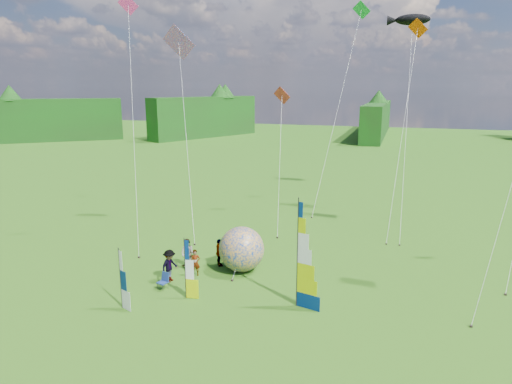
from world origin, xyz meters
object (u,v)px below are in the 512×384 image
(feather_banner_main, at_px, (297,255))
(spectator_d, at_px, (219,253))
(spectator_a, at_px, (195,263))
(camp_chair, at_px, (163,281))
(side_banner_far, at_px, (120,279))
(spectator_c, at_px, (170,266))
(bol_inflatable, at_px, (242,249))
(kite_whale, at_px, (408,110))
(spectator_b, at_px, (187,254))
(side_banner_left, at_px, (185,269))

(feather_banner_main, xyz_separation_m, spectator_d, (-5.73, 3.63, -1.85))
(spectator_a, height_order, camp_chair, spectator_a)
(side_banner_far, relative_size, spectator_c, 1.63)
(feather_banner_main, relative_size, bol_inflatable, 2.00)
(spectator_d, xyz_separation_m, kite_whale, (10.43, 13.25, 8.16))
(spectator_a, distance_m, camp_chair, 2.49)
(spectator_c, bearing_deg, spectator_b, 10.85)
(spectator_a, height_order, spectator_c, spectator_c)
(feather_banner_main, height_order, spectator_c, feather_banner_main)
(feather_banner_main, height_order, camp_chair, feather_banner_main)
(feather_banner_main, distance_m, bol_inflatable, 5.54)
(side_banner_left, bearing_deg, bol_inflatable, 64.52)
(side_banner_left, bearing_deg, camp_chair, 156.87)
(feather_banner_main, distance_m, spectator_a, 7.05)
(side_banner_left, distance_m, side_banner_far, 3.24)
(side_banner_left, distance_m, spectator_b, 4.19)
(side_banner_left, distance_m, spectator_c, 2.52)
(spectator_c, xyz_separation_m, spectator_d, (1.81, 2.97, -0.07))
(feather_banner_main, relative_size, side_banner_far, 1.78)
(feather_banner_main, relative_size, spectator_a, 3.46)
(feather_banner_main, bearing_deg, spectator_d, 162.34)
(camp_chair, bearing_deg, spectator_d, 83.73)
(bol_inflatable, distance_m, spectator_d, 1.65)
(bol_inflatable, height_order, kite_whale, kite_whale)
(spectator_b, distance_m, kite_whale, 20.32)
(kite_whale, bearing_deg, spectator_a, -108.03)
(spectator_b, height_order, spectator_d, spectator_b)
(side_banner_left, bearing_deg, feather_banner_main, 3.64)
(spectator_a, bearing_deg, bol_inflatable, 15.16)
(side_banner_left, relative_size, spectator_a, 2.04)
(feather_banner_main, height_order, side_banner_far, feather_banner_main)
(side_banner_left, xyz_separation_m, kite_whale, (10.43, 17.83, 7.43))
(side_banner_left, distance_m, camp_chair, 2.09)
(kite_whale, bearing_deg, camp_chair, -106.19)
(spectator_d, height_order, camp_chair, spectator_d)
(side_banner_far, distance_m, kite_whale, 24.85)
(feather_banner_main, bearing_deg, spectator_a, 178.69)
(spectator_b, xyz_separation_m, camp_chair, (0.08, -3.22, -0.44))
(feather_banner_main, height_order, spectator_b, feather_banner_main)
(spectator_b, height_order, spectator_c, spectator_c)
(feather_banner_main, bearing_deg, spectator_b, 174.26)
(feather_banner_main, relative_size, kite_whale, 0.30)
(side_banner_far, relative_size, bol_inflatable, 1.13)
(side_banner_left, height_order, camp_chair, side_banner_left)
(camp_chair, bearing_deg, spectator_a, 85.18)
(feather_banner_main, distance_m, spectator_d, 7.03)
(spectator_a, relative_size, spectator_d, 0.90)
(feather_banner_main, xyz_separation_m, kite_whale, (4.70, 16.88, 6.30))
(side_banner_left, xyz_separation_m, bol_inflatable, (1.55, 4.34, -0.24))
(side_banner_far, height_order, spectator_a, side_banner_far)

